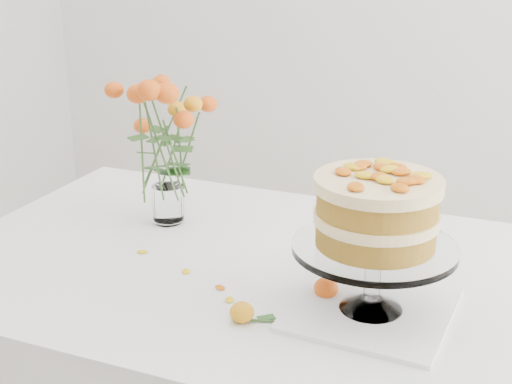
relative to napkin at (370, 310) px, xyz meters
The scene contains 10 objects.
table 0.33m from the napkin, 157.99° to the left, with size 1.43×0.93×0.76m.
napkin is the anchor object (origin of this frame).
cake_stand 0.19m from the napkin, 90.00° to the right, with size 0.31×0.31×0.28m.
rose_vase 0.68m from the napkin, 156.62° to the left, with size 0.31×0.31×0.39m.
loose_rose_near 0.25m from the napkin, 149.58° to the right, with size 0.08×0.05×0.04m.
loose_rose_far 0.10m from the napkin, 165.58° to the left, with size 0.09×0.05×0.04m.
stray_petal_a 0.41m from the napkin, behind, with size 0.03×0.02×0.00m, color yellow.
stray_petal_b 0.31m from the napkin, behind, with size 0.03×0.02×0.00m, color yellow.
stray_petal_c 0.28m from the napkin, 167.04° to the right, with size 0.03×0.02×0.00m, color yellow.
stray_petal_d 0.56m from the napkin, behind, with size 0.03×0.02×0.00m, color yellow.
Camera 1 is at (0.55, -1.32, 1.45)m, focal length 50.00 mm.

